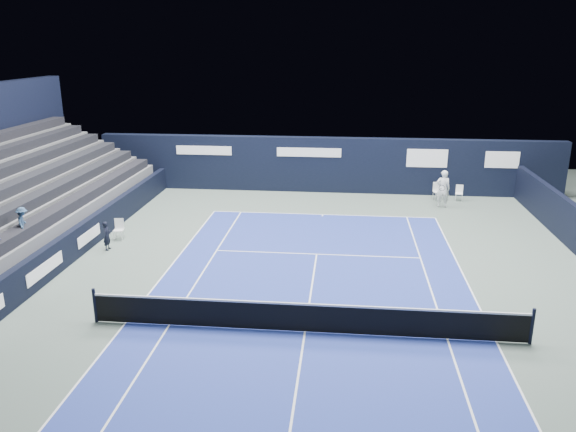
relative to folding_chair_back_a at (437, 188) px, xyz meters
name	(u,v)px	position (x,y,z in m)	size (l,w,h in m)	color
ground	(309,302)	(-6.04, -13.39, -0.63)	(48.00, 48.00, 0.00)	#4E5D54
court_surface	(305,332)	(-6.04, -15.39, -0.63)	(10.97, 23.77, 0.01)	navy
folding_chair_back_a	(437,188)	(0.00, 0.00, 0.00)	(0.49, 0.52, 0.95)	white
folding_chair_back_b	(459,192)	(1.17, -0.13, -0.15)	(0.43, 0.42, 0.86)	white
line_judge_chair	(119,228)	(-14.68, -7.99, -0.12)	(0.43, 0.42, 0.90)	white
line_judge	(107,236)	(-14.63, -9.33, -0.03)	(0.44, 0.29, 1.21)	black
court_markings	(305,332)	(-6.04, -15.39, -0.62)	(11.03, 23.83, 0.00)	white
tennis_net	(305,317)	(-6.04, -15.39, -0.12)	(12.90, 0.10, 1.10)	black
back_sponsor_wall	(327,165)	(-6.03, 1.11, 0.92)	(26.00, 0.63, 3.10)	black
side_barrier_left	(85,236)	(-15.53, -9.42, -0.03)	(0.33, 22.00, 1.20)	black
spectator_stand	(7,195)	(-19.31, -8.41, 1.32)	(6.00, 18.00, 6.40)	#525255
tennis_player	(443,189)	(0.05, -1.51, 0.34)	(0.73, 0.86, 1.95)	white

